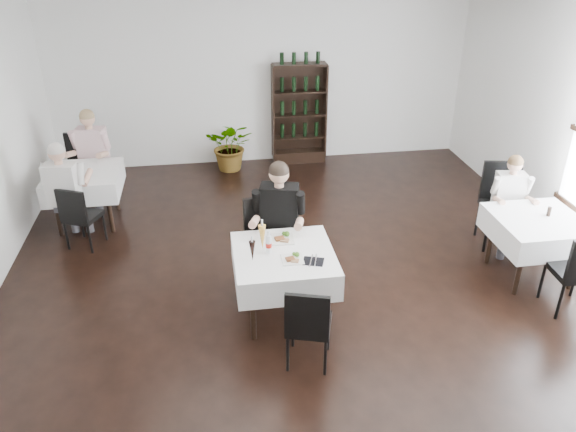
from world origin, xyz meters
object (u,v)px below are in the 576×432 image
object	(u,v)px
diner_main	(279,217)
wine_shelf	(299,115)
main_table	(284,265)
potted_tree	(231,145)

from	to	relation	value
diner_main	wine_shelf	bearing A→B (deg)	76.85
wine_shelf	diner_main	distance (m)	3.85
wine_shelf	main_table	size ratio (longest dim) A/B	1.70
wine_shelf	potted_tree	size ratio (longest dim) A/B	2.01
potted_tree	diner_main	xyz separation A→B (m)	(0.32, -3.55, 0.44)
potted_tree	diner_main	distance (m)	3.59
potted_tree	wine_shelf	bearing A→B (deg)	9.18
main_table	diner_main	world-z (taller)	diner_main
wine_shelf	main_table	bearing A→B (deg)	-101.78
wine_shelf	main_table	xyz separation A→B (m)	(-0.90, -4.31, -0.23)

